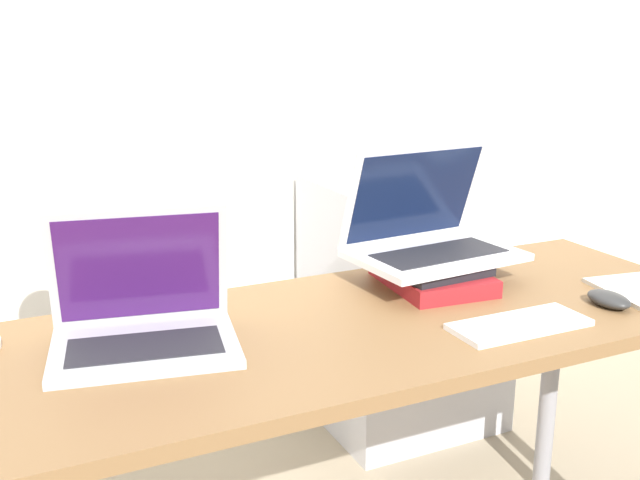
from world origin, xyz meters
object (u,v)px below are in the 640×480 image
object	(u,v)px
book_stack	(431,273)
mini_fridge	(404,303)
mouse	(609,299)
wireless_keyboard	(520,324)
laptop_on_books	(428,234)
laptop_left	(143,320)

from	to	relation	value
book_stack	mini_fridge	xyz separation A→B (m)	(0.36, 0.68, -0.36)
mouse	book_stack	bearing A→B (deg)	133.85
wireless_keyboard	book_stack	bearing A→B (deg)	93.05
laptop_on_books	mini_fridge	size ratio (longest dim) A/B	0.46
book_stack	mini_fridge	size ratio (longest dim) A/B	0.33
laptop_on_books	mouse	distance (m)	0.42
mouse	laptop_left	bearing A→B (deg)	167.00
book_stack	wireless_keyboard	distance (m)	0.29
laptop_left	mini_fridge	size ratio (longest dim) A/B	0.44
wireless_keyboard	mini_fridge	distance (m)	1.09
book_stack	mouse	size ratio (longest dim) A/B	2.69
laptop_left	laptop_on_books	distance (m)	0.70
mini_fridge	mouse	bearing A→B (deg)	-95.49
book_stack	mini_fridge	world-z (taller)	mini_fridge
mini_fridge	laptop_on_books	bearing A→B (deg)	-118.23
mouse	wireless_keyboard	bearing A→B (deg)	-176.72
laptop_left	book_stack	size ratio (longest dim) A/B	1.32
wireless_keyboard	mini_fridge	xyz separation A→B (m)	(0.34, 0.98, -0.34)
book_stack	laptop_on_books	xyz separation A→B (m)	(0.01, 0.04, 0.08)
laptop_on_books	book_stack	bearing A→B (deg)	-109.33
laptop_on_books	wireless_keyboard	size ratio (longest dim) A/B	1.38
book_stack	laptop_on_books	size ratio (longest dim) A/B	0.72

